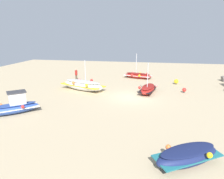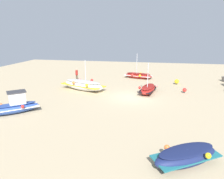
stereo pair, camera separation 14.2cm
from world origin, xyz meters
The scene contains 9 objects.
ground_plane centered at (0.00, 0.00, 0.00)m, with size 53.36×53.36×0.00m, color tan.
fishing_boat_0 centered at (-9.39, -0.05, 0.41)m, with size 2.61×4.21×3.47m.
fishing_boat_1 centered at (-1.74, -5.66, 0.58)m, with size 3.63×5.55×3.44m.
fishing_boat_2 centered at (6.22, -8.79, 0.58)m, with size 3.75×4.07×1.81m.
fishing_boat_3 centered at (10.61, 3.79, 0.45)m, with size 2.99×3.64×0.92m.
fishing_boat_4 centered at (-2.01, 1.56, 0.40)m, with size 3.91×2.05×3.28m.
person_walking centered at (-5.94, -7.97, 0.96)m, with size 0.32×0.32×1.67m.
mooring_buoy_0 centered at (-6.48, 4.93, 0.40)m, with size 0.55×0.55×0.68m.
mooring_buoy_1 centered at (-2.61, 5.38, 0.35)m, with size 0.43×0.43×0.56m.
Camera 2 is at (20.14, 2.02, 6.19)m, focal length 33.78 mm.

